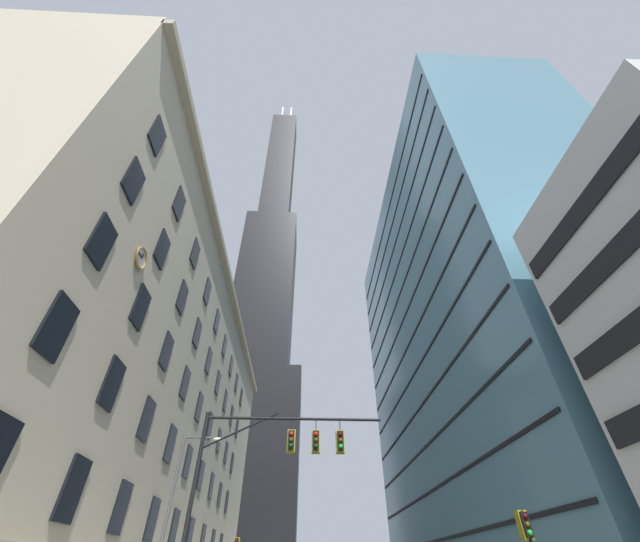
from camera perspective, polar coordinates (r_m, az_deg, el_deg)
name	(u,v)px	position (r m, az deg, el deg)	size (l,w,h in m)	color
station_building	(114,408)	(41.71, -29.21, -17.99)	(18.52, 56.06, 27.19)	#BCAF93
dark_skyscraper	(262,327)	(123.41, -9.00, -8.60)	(27.16, 27.16, 211.24)	black
glass_office_midrise	(468,331)	(53.50, 21.93, -8.56)	(17.12, 47.93, 53.16)	teal
traffic_signal_mast	(280,456)	(20.05, -6.18, -26.56)	(9.07, 0.63, 7.79)	black
traffic_light_near_right	(526,530)	(20.63, 29.26, -31.56)	(0.40, 0.63, 3.43)	black
street_lamppost	(178,496)	(25.15, -21.11, -29.67)	(2.37, 0.32, 7.88)	#47474C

